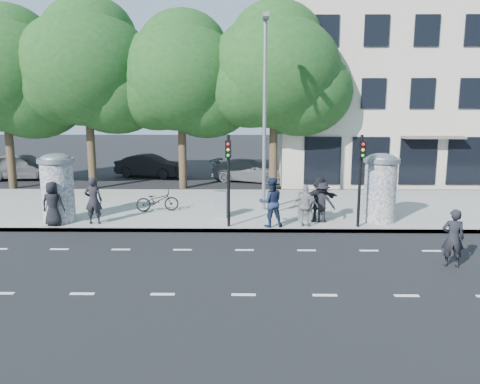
{
  "coord_description": "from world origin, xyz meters",
  "views": [
    {
      "loc": [
        0.08,
        -13.05,
        4.62
      ],
      "look_at": [
        -0.17,
        3.5,
        1.51
      ],
      "focal_mm": 35.0,
      "sensor_mm": 36.0,
      "label": 1
    }
  ],
  "objects_px": {
    "cabinet_left": "(222,204)",
    "ped_a": "(53,204)",
    "ped_f": "(319,199)",
    "cabinet_right": "(305,206)",
    "ped_e": "(306,206)",
    "man_road": "(453,238)",
    "car_right": "(249,170)",
    "traffic_pole_near": "(228,171)",
    "ad_column_left": "(57,186)",
    "bicycle": "(157,200)",
    "car_left": "(24,166)",
    "ped_d": "(322,202)",
    "street_lamp": "(265,100)",
    "ped_c": "(271,202)",
    "ad_column_right": "(380,186)",
    "traffic_pole_far": "(361,171)",
    "car_mid": "(150,166)",
    "ped_b": "(93,201)"
  },
  "relations": [
    {
      "from": "cabinet_left",
      "to": "car_right",
      "type": "bearing_deg",
      "value": 100.46
    },
    {
      "from": "ad_column_left",
      "to": "cabinet_left",
      "type": "xyz_separation_m",
      "value": [
        6.27,
        0.81,
        -0.85
      ]
    },
    {
      "from": "ped_c",
      "to": "cabinet_right",
      "type": "distance_m",
      "value": 1.74
    },
    {
      "from": "cabinet_left",
      "to": "ped_b",
      "type": "bearing_deg",
      "value": -149.28
    },
    {
      "from": "cabinet_left",
      "to": "car_right",
      "type": "height_order",
      "value": "car_right"
    },
    {
      "from": "bicycle",
      "to": "car_mid",
      "type": "bearing_deg",
      "value": 1.57
    },
    {
      "from": "ped_c",
      "to": "man_road",
      "type": "relative_size",
      "value": 1.08
    },
    {
      "from": "traffic_pole_near",
      "to": "street_lamp",
      "type": "height_order",
      "value": "street_lamp"
    },
    {
      "from": "cabinet_right",
      "to": "car_right",
      "type": "height_order",
      "value": "car_right"
    },
    {
      "from": "ped_f",
      "to": "cabinet_right",
      "type": "distance_m",
      "value": 0.63
    },
    {
      "from": "bicycle",
      "to": "ped_e",
      "type": "bearing_deg",
      "value": -123.97
    },
    {
      "from": "traffic_pole_near",
      "to": "car_mid",
      "type": "relative_size",
      "value": 0.78
    },
    {
      "from": "ped_a",
      "to": "ped_c",
      "type": "height_order",
      "value": "ped_c"
    },
    {
      "from": "ped_d",
      "to": "car_right",
      "type": "height_order",
      "value": "ped_d"
    },
    {
      "from": "car_left",
      "to": "ped_d",
      "type": "bearing_deg",
      "value": -127.01
    },
    {
      "from": "man_road",
      "to": "car_left",
      "type": "xyz_separation_m",
      "value": [
        -19.82,
        15.65,
        -0.02
      ]
    },
    {
      "from": "cabinet_left",
      "to": "ped_a",
      "type": "bearing_deg",
      "value": -149.6
    },
    {
      "from": "ad_column_left",
      "to": "bicycle",
      "type": "bearing_deg",
      "value": 27.35
    },
    {
      "from": "traffic_pole_near",
      "to": "bicycle",
      "type": "xyz_separation_m",
      "value": [
        -3.12,
        2.51,
        -1.61
      ]
    },
    {
      "from": "cabinet_right",
      "to": "traffic_pole_near",
      "type": "bearing_deg",
      "value": -158.19
    },
    {
      "from": "ped_f",
      "to": "bicycle",
      "type": "bearing_deg",
      "value": -28.46
    },
    {
      "from": "ad_column_left",
      "to": "bicycle",
      "type": "xyz_separation_m",
      "value": [
        3.48,
        1.8,
        -0.92
      ]
    },
    {
      "from": "ped_d",
      "to": "ped_c",
      "type": "bearing_deg",
      "value": 34.77
    },
    {
      "from": "street_lamp",
      "to": "cabinet_left",
      "type": "height_order",
      "value": "street_lamp"
    },
    {
      "from": "man_road",
      "to": "ad_column_left",
      "type": "bearing_deg",
      "value": -7.17
    },
    {
      "from": "traffic_pole_far",
      "to": "ped_d",
      "type": "height_order",
      "value": "traffic_pole_far"
    },
    {
      "from": "traffic_pole_near",
      "to": "car_left",
      "type": "height_order",
      "value": "traffic_pole_near"
    },
    {
      "from": "car_left",
      "to": "car_mid",
      "type": "distance_m",
      "value": 7.71
    },
    {
      "from": "ped_e",
      "to": "ped_f",
      "type": "relative_size",
      "value": 0.88
    },
    {
      "from": "traffic_pole_far",
      "to": "bicycle",
      "type": "relative_size",
      "value": 1.91
    },
    {
      "from": "ped_f",
      "to": "cabinet_left",
      "type": "distance_m",
      "value": 3.86
    },
    {
      "from": "street_lamp",
      "to": "ped_c",
      "type": "height_order",
      "value": "street_lamp"
    },
    {
      "from": "ped_b",
      "to": "cabinet_right",
      "type": "bearing_deg",
      "value": -178.66
    },
    {
      "from": "ped_a",
      "to": "car_left",
      "type": "relative_size",
      "value": 0.34
    },
    {
      "from": "traffic_pole_near",
      "to": "cabinet_left",
      "type": "distance_m",
      "value": 2.19
    },
    {
      "from": "car_left",
      "to": "ad_column_left",
      "type": "bearing_deg",
      "value": -152.77
    },
    {
      "from": "street_lamp",
      "to": "man_road",
      "type": "height_order",
      "value": "street_lamp"
    },
    {
      "from": "cabinet_right",
      "to": "car_right",
      "type": "xyz_separation_m",
      "value": [
        -2.13,
        10.3,
        -0.03
      ]
    },
    {
      "from": "traffic_pole_far",
      "to": "car_left",
      "type": "distance_m",
      "value": 21.6
    },
    {
      "from": "street_lamp",
      "to": "ped_c",
      "type": "xyz_separation_m",
      "value": [
        0.17,
        -2.78,
        -3.73
      ]
    },
    {
      "from": "ad_column_right",
      "to": "traffic_pole_near",
      "type": "xyz_separation_m",
      "value": [
        -5.8,
        -0.91,
        0.69
      ]
    },
    {
      "from": "ped_e",
      "to": "car_left",
      "type": "xyz_separation_m",
      "value": [
        -16.07,
        11.77,
        -0.1
      ]
    },
    {
      "from": "street_lamp",
      "to": "ped_a",
      "type": "distance_m",
      "value": 9.25
    },
    {
      "from": "traffic_pole_far",
      "to": "ad_column_right",
      "type": "bearing_deg",
      "value": 42.21
    },
    {
      "from": "ped_f",
      "to": "man_road",
      "type": "xyz_separation_m",
      "value": [
        3.14,
        -4.68,
        -0.19
      ]
    },
    {
      "from": "man_road",
      "to": "cabinet_right",
      "type": "xyz_separation_m",
      "value": [
        -3.64,
        4.86,
        -0.15
      ]
    },
    {
      "from": "traffic_pole_near",
      "to": "cabinet_right",
      "type": "bearing_deg",
      "value": 19.4
    },
    {
      "from": "ped_c",
      "to": "cabinet_left",
      "type": "height_order",
      "value": "ped_c"
    },
    {
      "from": "cabinet_right",
      "to": "car_left",
      "type": "height_order",
      "value": "car_left"
    },
    {
      "from": "cabinet_left",
      "to": "cabinet_right",
      "type": "bearing_deg",
      "value": 8.94
    }
  ]
}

